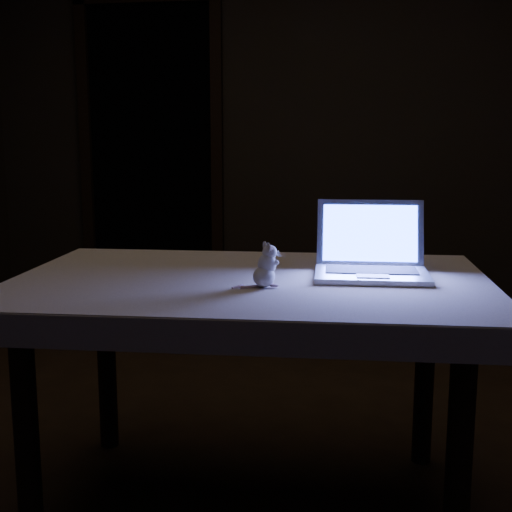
# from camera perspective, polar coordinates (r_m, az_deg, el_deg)

# --- Properties ---
(floor) EXTENTS (5.00, 5.00, 0.00)m
(floor) POSITION_cam_1_polar(r_m,az_deg,el_deg) (2.62, -1.55, -15.75)
(floor) COLOR black
(floor) RESTS_ON ground
(back_wall) EXTENTS (4.50, 0.04, 2.60)m
(back_wall) POSITION_cam_1_polar(r_m,az_deg,el_deg) (4.84, 3.99, 11.87)
(back_wall) COLOR black
(back_wall) RESTS_ON ground
(doorway) EXTENTS (1.06, 0.36, 2.13)m
(doorway) POSITION_cam_1_polar(r_m,az_deg,el_deg) (5.06, -8.71, 9.03)
(doorway) COLOR black
(doorway) RESTS_ON back_wall
(table) EXTENTS (1.37, 0.92, 0.71)m
(table) POSITION_cam_1_polar(r_m,az_deg,el_deg) (2.14, -0.47, -11.35)
(table) COLOR black
(table) RESTS_ON floor
(tablecloth) EXTENTS (1.58, 1.22, 0.08)m
(tablecloth) POSITION_cam_1_polar(r_m,az_deg,el_deg) (2.02, 2.21, -3.16)
(tablecloth) COLOR beige
(tablecloth) RESTS_ON table
(laptop) EXTENTS (0.35, 0.31, 0.23)m
(laptop) POSITION_cam_1_polar(r_m,az_deg,el_deg) (2.05, 9.69, 1.31)
(laptop) COLOR silver
(laptop) RESTS_ON tablecloth
(plush_mouse) EXTENTS (0.12, 0.12, 0.13)m
(plush_mouse) POSITION_cam_1_polar(r_m,az_deg,el_deg) (1.90, 0.67, -0.76)
(plush_mouse) COLOR silver
(plush_mouse) RESTS_ON tablecloth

